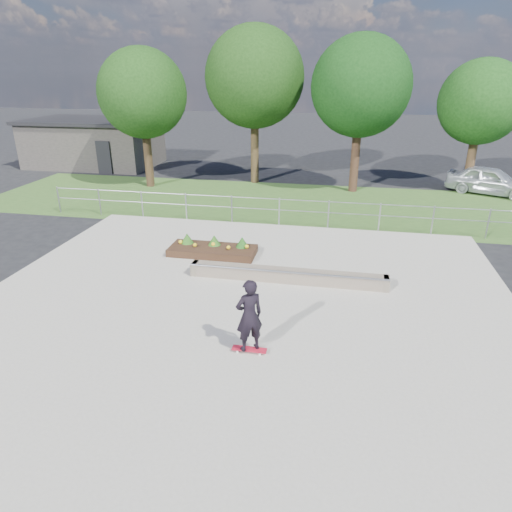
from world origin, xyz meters
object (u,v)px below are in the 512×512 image
Objects in this scene: parked_car at (490,180)px; planter_bed at (213,249)px; grind_ledge at (287,275)px; skateboarder at (249,316)px.

planter_bed is at bearing 157.66° from parked_car.
skateboarder reaches higher than grind_ledge.
grind_ledge is at bearing 169.67° from parked_car.
parked_car reaches higher than grind_ledge.
planter_bed is (-2.83, 1.76, -0.02)m from grind_ledge.
grind_ledge is 1.43× the size of parked_car.
parked_car is (8.90, 12.60, 0.45)m from grind_ledge.
skateboarder reaches higher than planter_bed.
grind_ledge is at bearing -31.88° from planter_bed.
skateboarder reaches higher than parked_car.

